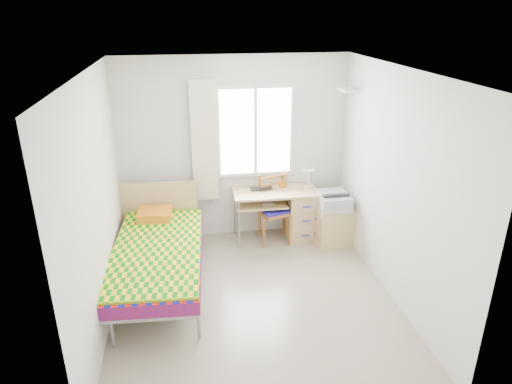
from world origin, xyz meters
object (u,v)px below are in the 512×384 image
chair (274,205)px  cabinet (332,224)px  bed (158,251)px  desk (296,211)px  printer (333,200)px

chair → cabinet: bearing=-32.3°
bed → desk: (1.94, 0.96, -0.06)m
bed → printer: size_ratio=4.73×
bed → desk: bed is taller
bed → cabinet: bed is taller
chair → printer: (0.78, -0.26, 0.13)m
cabinet → printer: (-0.03, -0.03, 0.39)m
bed → printer: bed is taller
chair → printer: 0.83m
bed → cabinet: 2.53m
printer → bed: bearing=-164.2°
cabinet → bed: bearing=-168.9°
desk → chair: (-0.33, -0.02, 0.13)m
cabinet → desk: bearing=146.8°
desk → printer: (0.44, -0.28, 0.27)m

